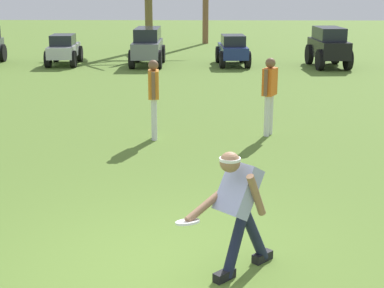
% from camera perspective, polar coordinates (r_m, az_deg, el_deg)
% --- Properties ---
extents(ground_plane, '(80.00, 80.00, 0.00)m').
position_cam_1_polar(ground_plane, '(6.52, -2.73, -12.16)').
color(ground_plane, '#5A7B2E').
extents(frisbee_thrower, '(0.99, 0.73, 1.39)m').
position_cam_1_polar(frisbee_thrower, '(6.14, 4.53, -5.91)').
color(frisbee_thrower, '#191E38').
rests_on(frisbee_thrower, ground_plane).
extents(frisbee_in_flight, '(0.34, 0.34, 0.07)m').
position_cam_1_polar(frisbee_in_flight, '(5.95, -0.44, -7.56)').
color(frisbee_in_flight, white).
extents(teammate_near_sideline, '(0.34, 0.47, 1.56)m').
position_cam_1_polar(teammate_near_sideline, '(11.79, 7.53, 5.29)').
color(teammate_near_sideline, silver).
rests_on(teammate_near_sideline, ground_plane).
extents(teammate_midfield, '(0.22, 0.50, 1.56)m').
position_cam_1_polar(teammate_midfield, '(11.41, -3.73, 5.05)').
color(teammate_midfield, silver).
rests_on(teammate_midfield, ground_plane).
extents(parked_car_slot_b, '(1.20, 2.25, 1.10)m').
position_cam_1_polar(parked_car_slot_b, '(22.28, -12.33, 8.97)').
color(parked_car_slot_b, '#B7BABF').
rests_on(parked_car_slot_b, ground_plane).
extents(parked_car_slot_c, '(1.14, 2.40, 1.34)m').
position_cam_1_polar(parked_car_slot_c, '(21.67, -4.33, 9.52)').
color(parked_car_slot_c, slate).
rests_on(parked_car_slot_c, ground_plane).
extents(parked_car_slot_d, '(1.23, 2.26, 1.10)m').
position_cam_1_polar(parked_car_slot_d, '(21.69, 3.97, 9.12)').
color(parked_car_slot_d, navy).
rests_on(parked_car_slot_d, ground_plane).
extents(parked_car_slot_e, '(1.31, 2.41, 1.40)m').
position_cam_1_polar(parked_car_slot_e, '(21.74, 13.10, 9.24)').
color(parked_car_slot_e, black).
rests_on(parked_car_slot_e, ground_plane).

